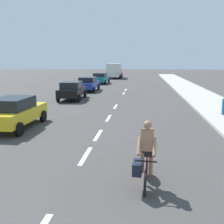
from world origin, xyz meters
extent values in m
plane|color=#423F3D|center=(0.00, 20.00, 0.00)|extent=(160.00, 160.00, 0.00)
cube|color=#B2ADA3|center=(7.39, 22.00, 0.07)|extent=(3.60, 80.00, 0.14)
cube|color=white|center=(0.00, 7.34, 0.00)|extent=(0.16, 1.80, 0.01)
cube|color=white|center=(0.00, 9.95, 0.00)|extent=(0.16, 1.80, 0.01)
cube|color=white|center=(0.00, 13.53, 0.00)|extent=(0.16, 1.80, 0.01)
cube|color=white|center=(0.00, 17.45, 0.00)|extent=(0.16, 1.80, 0.01)
cube|color=white|center=(0.00, 25.36, 0.00)|extent=(0.16, 1.80, 0.01)
cube|color=white|center=(0.00, 28.63, 0.00)|extent=(0.16, 1.80, 0.01)
cylinder|color=black|center=(2.11, 4.83, 0.33)|extent=(0.09, 0.66, 0.66)
cylinder|color=red|center=(2.17, 5.87, 0.33)|extent=(0.09, 0.66, 0.66)
cube|color=black|center=(2.14, 5.35, 0.51)|extent=(0.09, 0.95, 0.04)
cylinder|color=black|center=(2.15, 5.56, 0.75)|extent=(0.03, 0.03, 0.48)
cube|color=black|center=(2.11, 4.90, 0.88)|extent=(0.56, 0.06, 0.03)
cube|color=#9E7051|center=(2.14, 5.43, 1.28)|extent=(0.36, 0.33, 0.63)
sphere|color=#9E7051|center=(2.14, 5.37, 1.71)|extent=(0.22, 0.22, 0.22)
cube|color=black|center=(2.15, 5.48, 0.95)|extent=(0.33, 0.24, 0.28)
cube|color=black|center=(1.90, 5.07, 0.63)|extent=(0.27, 0.53, 0.32)
cylinder|color=#9E7051|center=(2.26, 5.42, 0.63)|extent=(0.13, 0.32, 0.62)
cylinder|color=#9E7051|center=(2.02, 5.44, 0.63)|extent=(0.12, 0.21, 0.63)
cylinder|color=#9E7051|center=(2.33, 5.15, 1.18)|extent=(0.12, 0.49, 0.41)
cylinder|color=#9E7051|center=(1.93, 5.18, 1.18)|extent=(0.12, 0.49, 0.41)
cube|color=gold|center=(-4.38, 10.81, 0.69)|extent=(1.77, 4.15, 0.64)
cube|color=black|center=(-4.38, 10.60, 1.29)|extent=(1.55, 2.16, 0.56)
cylinder|color=black|center=(-5.24, 12.22, 0.32)|extent=(0.18, 0.64, 0.64)
cylinder|color=black|center=(-3.50, 12.21, 0.32)|extent=(0.18, 0.64, 0.64)
cylinder|color=black|center=(-3.52, 9.40, 0.32)|extent=(0.18, 0.64, 0.64)
cube|color=black|center=(-4.15, 20.57, 0.69)|extent=(1.95, 4.26, 0.64)
cube|color=black|center=(-4.14, 20.36, 1.29)|extent=(1.65, 2.25, 0.56)
cylinder|color=black|center=(-5.10, 21.95, 0.32)|extent=(0.21, 0.65, 0.64)
cylinder|color=black|center=(-3.34, 22.03, 0.32)|extent=(0.21, 0.65, 0.64)
cylinder|color=black|center=(-4.96, 19.10, 0.32)|extent=(0.21, 0.65, 0.64)
cylinder|color=black|center=(-3.21, 19.19, 0.32)|extent=(0.21, 0.65, 0.64)
cube|color=#1E389E|center=(-4.09, 26.98, 0.69)|extent=(1.86, 4.34, 0.64)
cube|color=black|center=(-4.09, 26.77, 1.29)|extent=(1.62, 2.26, 0.56)
cylinder|color=black|center=(-4.98, 28.46, 0.32)|extent=(0.19, 0.64, 0.64)
cylinder|color=black|center=(-3.17, 28.44, 0.32)|extent=(0.19, 0.64, 0.64)
cylinder|color=black|center=(-5.01, 25.52, 0.32)|extent=(0.19, 0.64, 0.64)
cylinder|color=black|center=(-3.20, 25.50, 0.32)|extent=(0.19, 0.64, 0.64)
cube|color=#14727A|center=(-4.25, 36.37, 0.69)|extent=(2.08, 4.66, 0.64)
cube|color=black|center=(-4.26, 36.14, 1.29)|extent=(1.78, 2.44, 0.56)
cylinder|color=black|center=(-5.16, 37.96, 0.32)|extent=(0.20, 0.65, 0.64)
cylinder|color=black|center=(-3.23, 37.90, 0.32)|extent=(0.20, 0.65, 0.64)
cylinder|color=black|center=(-5.26, 34.84, 0.32)|extent=(0.20, 0.65, 0.64)
cylinder|color=black|center=(-3.34, 34.78, 0.32)|extent=(0.20, 0.65, 0.64)
cube|color=beige|center=(-3.49, 50.51, 1.20)|extent=(2.42, 2.36, 1.40)
cube|color=silver|center=(-3.51, 47.52, 1.65)|extent=(2.44, 4.18, 2.30)
cylinder|color=black|center=(-4.69, 50.39, 0.45)|extent=(0.29, 0.90, 0.90)
cylinder|color=black|center=(-2.29, 50.36, 0.45)|extent=(0.29, 0.90, 0.90)
cylinder|color=black|center=(-4.72, 46.49, 0.45)|extent=(0.29, 0.90, 0.90)
cylinder|color=black|center=(-2.32, 46.47, 0.45)|extent=(0.29, 0.90, 0.90)
camera|label=1|loc=(2.00, -1.24, 3.37)|focal=41.21mm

